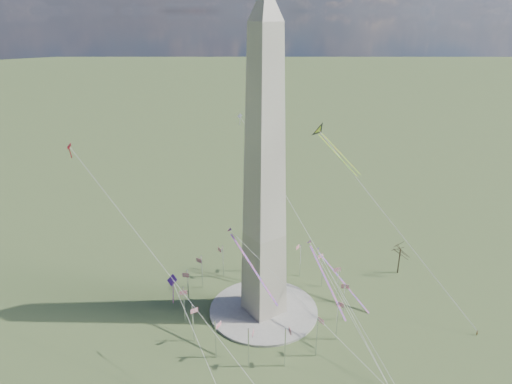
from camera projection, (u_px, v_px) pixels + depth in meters
ground at (264, 311)px, 152.38m from camera, size 2000.00×2000.00×0.00m
plaza at (264, 310)px, 152.23m from camera, size 36.00×36.00×0.80m
washington_monument at (265, 176)px, 134.67m from camera, size 15.56×15.56×100.00m
flagpole_ring at (264, 292)px, 149.69m from camera, size 54.40×54.40×13.00m
tree_near at (401, 248)px, 170.64m from camera, size 8.70×8.70×15.22m
person_east at (477, 333)px, 140.64m from camera, size 0.68×0.47×1.79m
kite_delta_black at (321, 133)px, 157.70m from camera, size 8.79×19.38×15.78m
kite_diamond_purple at (172, 283)px, 124.33m from camera, size 1.84×3.17×9.81m
kite_streamer_left at (321, 268)px, 141.20m from camera, size 5.99×22.96×15.92m
kite_streamer_mid at (245, 255)px, 132.53m from camera, size 2.82×22.89×15.71m
kite_streamer_right at (334, 271)px, 157.83m from camera, size 4.95×23.59×16.26m
kite_small_red at (69, 148)px, 134.42m from camera, size 1.43×2.20×4.78m
kite_small_white at (240, 117)px, 169.02m from camera, size 1.13×1.83×4.40m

